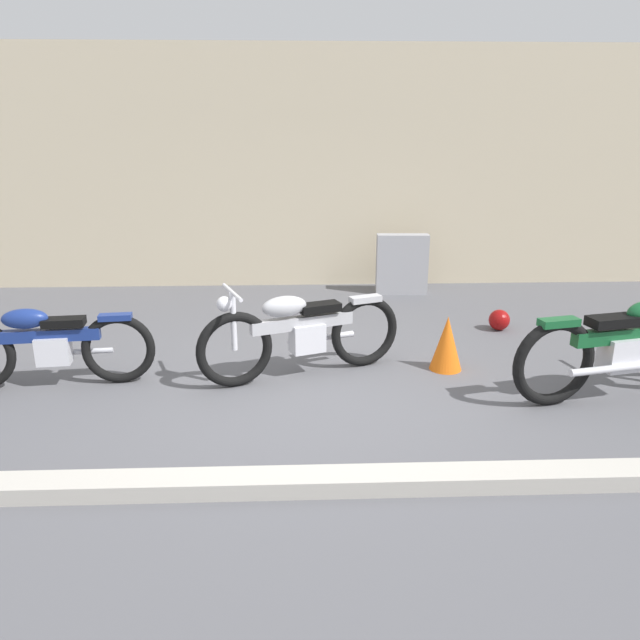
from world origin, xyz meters
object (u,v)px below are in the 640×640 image
at_px(motorcycle_green, 629,346).
at_px(motorcycle_blue, 46,344).
at_px(motorcycle_silver, 301,332).
at_px(helmet, 499,320).
at_px(stone_marker, 402,264).
at_px(traffic_cone, 447,343).

bearing_deg(motorcycle_green, motorcycle_blue, 163.16).
relative_size(motorcycle_blue, motorcycle_green, 0.87).
height_order(motorcycle_silver, motorcycle_green, motorcycle_green).
relative_size(helmet, motorcycle_blue, 0.13).
bearing_deg(stone_marker, motorcycle_blue, -140.11).
bearing_deg(motorcycle_silver, helmet, -171.89).
distance_m(stone_marker, motorcycle_blue, 4.99).
xyz_separation_m(stone_marker, motorcycle_silver, (-1.49, -3.04, 0.02)).
distance_m(helmet, motorcycle_green, 2.00).
bearing_deg(helmet, traffic_cone, -127.62).
distance_m(stone_marker, helmet, 1.96).
bearing_deg(motorcycle_blue, traffic_cone, 178.18).
relative_size(traffic_cone, motorcycle_silver, 0.28).
relative_size(stone_marker, motorcycle_silver, 0.44).
bearing_deg(helmet, stone_marker, 117.34).
xyz_separation_m(motorcycle_silver, motorcycle_green, (2.89, -0.59, 0.04)).
distance_m(stone_marker, motorcycle_silver, 3.38).
height_order(motorcycle_blue, motorcycle_green, motorcycle_green).
bearing_deg(motorcycle_blue, helmet, -168.58).
xyz_separation_m(stone_marker, traffic_cone, (-0.04, -2.93, -0.16)).
bearing_deg(motorcycle_blue, motorcycle_silver, 178.07).
xyz_separation_m(helmet, motorcycle_green, (0.52, -1.90, 0.36)).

